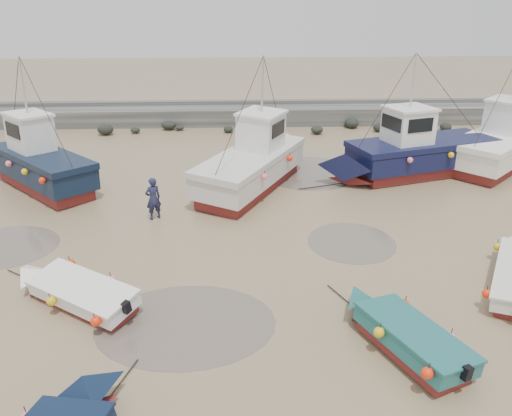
# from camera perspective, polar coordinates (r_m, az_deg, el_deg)

# --- Properties ---
(ground) EXTENTS (120.00, 120.00, 0.00)m
(ground) POSITION_cam_1_polar(r_m,az_deg,el_deg) (16.54, -0.68, -9.47)
(ground) COLOR #8C7557
(ground) RESTS_ON ground
(seawall) EXTENTS (60.00, 4.92, 1.50)m
(seawall) POSITION_cam_1_polar(r_m,az_deg,el_deg) (36.79, -1.63, 10.55)
(seawall) COLOR slate
(seawall) RESTS_ON ground
(puddle_a) EXTENTS (5.35, 5.35, 0.01)m
(puddle_a) POSITION_cam_1_polar(r_m,az_deg,el_deg) (15.25, -8.03, -12.95)
(puddle_a) COLOR #60554B
(puddle_a) RESTS_ON ground
(puddle_b) EXTENTS (3.43, 3.43, 0.01)m
(puddle_b) POSITION_cam_1_polar(r_m,az_deg,el_deg) (19.84, 10.85, -3.85)
(puddle_b) COLOR #60554B
(puddle_b) RESTS_ON ground
(puddle_c) EXTENTS (4.12, 4.12, 0.01)m
(puddle_c) POSITION_cam_1_polar(r_m,az_deg,el_deg) (21.46, -26.86, -3.96)
(puddle_c) COLOR #60554B
(puddle_c) RESTS_ON ground
(puddle_d) EXTENTS (5.33, 5.33, 0.01)m
(puddle_d) POSITION_cam_1_polar(r_m,az_deg,el_deg) (27.05, 6.04, 4.10)
(puddle_d) COLOR #60554B
(puddle_d) RESTS_ON ground
(dinghy_0) EXTENTS (5.27, 3.85, 1.43)m
(dinghy_0) POSITION_cam_1_polar(r_m,az_deg,el_deg) (16.65, -19.78, -8.58)
(dinghy_0) COLOR maroon
(dinghy_0) RESTS_ON ground
(dinghy_2) EXTENTS (3.08, 5.31, 1.43)m
(dinghy_2) POSITION_cam_1_polar(r_m,az_deg,el_deg) (14.49, 16.40, -13.33)
(dinghy_2) COLOR maroon
(dinghy_2) RESTS_ON ground
(cabin_boat_0) EXTENTS (7.63, 7.55, 6.22)m
(cabin_boat_0) POSITION_cam_1_polar(r_m,az_deg,el_deg) (26.72, -23.87, 4.97)
(cabin_boat_0) COLOR maroon
(cabin_boat_0) RESTS_ON ground
(cabin_boat_1) EXTENTS (6.42, 10.06, 6.22)m
(cabin_boat_1) POSITION_cam_1_polar(r_m,az_deg,el_deg) (24.69, 0.01, 5.51)
(cabin_boat_1) COLOR maroon
(cabin_boat_1) RESTS_ON ground
(cabin_boat_2) EXTENTS (10.84, 5.29, 6.22)m
(cabin_boat_2) POSITION_cam_1_polar(r_m,az_deg,el_deg) (27.25, 17.41, 6.17)
(cabin_boat_2) COLOR maroon
(cabin_boat_2) RESTS_ON ground
(cabin_boat_3) EXTENTS (8.40, 7.85, 6.22)m
(cabin_boat_3) POSITION_cam_1_polar(r_m,az_deg,el_deg) (30.67, 26.27, 6.76)
(cabin_boat_3) COLOR maroon
(cabin_boat_3) RESTS_ON ground
(person) EXTENTS (0.81, 0.74, 1.87)m
(person) POSITION_cam_1_polar(r_m,az_deg,el_deg) (21.88, -11.47, -1.19)
(person) COLOR #1D1F3E
(person) RESTS_ON ground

